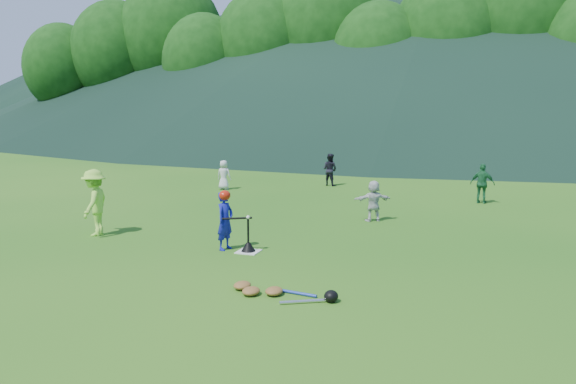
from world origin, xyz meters
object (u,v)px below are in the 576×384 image
at_px(batter_child, 225,221).
at_px(adult_coach, 95,202).
at_px(home_plate, 248,252).
at_px(fielder_a, 224,175).
at_px(fielder_d, 373,201).
at_px(batting_tee, 248,246).
at_px(fielder_c, 482,184).
at_px(fielder_b, 330,170).
at_px(equipment_pile, 274,291).

relative_size(batter_child, adult_coach, 0.80).
distance_m(home_plate, adult_coach, 4.07).
distance_m(fielder_a, fielder_d, 7.28).
bearing_deg(batting_tee, fielder_c, 59.98).
relative_size(batter_child, fielder_b, 1.01).
relative_size(adult_coach, fielder_d, 1.44).
height_order(fielder_a, fielder_d, fielder_d).
bearing_deg(adult_coach, home_plate, 69.61).
bearing_deg(batter_child, batting_tee, -83.29).
distance_m(adult_coach, fielder_c, 11.41).
distance_m(batter_child, batting_tee, 0.73).
bearing_deg(batting_tee, fielder_d, 65.26).
distance_m(batter_child, fielder_d, 4.63).
height_order(fielder_d, batting_tee, fielder_d).
relative_size(fielder_c, batting_tee, 1.82).
height_order(batting_tee, equipment_pile, batting_tee).
bearing_deg(fielder_a, fielder_d, 149.61).
bearing_deg(fielder_d, adult_coach, 1.74).
height_order(fielder_a, fielder_c, fielder_c).
bearing_deg(fielder_a, equipment_pile, 121.04).
xyz_separation_m(fielder_a, batting_tee, (4.33, -7.85, -0.40)).
distance_m(batter_child, fielder_c, 9.30).
xyz_separation_m(home_plate, batting_tee, (0.00, 0.00, 0.12)).
height_order(fielder_b, fielder_c, fielder_c).
relative_size(fielder_b, equipment_pile, 0.68).
bearing_deg(fielder_c, batter_child, 65.69).
bearing_deg(adult_coach, batter_child, 69.73).
height_order(fielder_a, batting_tee, fielder_a).
relative_size(fielder_a, fielder_c, 0.86).
bearing_deg(home_plate, fielder_b, 95.47).
xyz_separation_m(fielder_b, batting_tee, (0.97, -10.10, -0.48)).
bearing_deg(fielder_b, home_plate, 111.85).
relative_size(home_plate, adult_coach, 0.29).
bearing_deg(fielder_c, batting_tee, 68.71).
xyz_separation_m(fielder_a, fielder_c, (8.86, -0.01, 0.09)).
xyz_separation_m(home_plate, adult_coach, (-3.99, 0.25, 0.77)).
relative_size(home_plate, fielder_b, 0.37).
height_order(batter_child, equipment_pile, batter_child).
height_order(batter_child, adult_coach, adult_coach).
xyz_separation_m(fielder_c, fielder_d, (-2.68, -3.83, -0.08)).
xyz_separation_m(fielder_b, equipment_pile, (2.42, -12.44, -0.55)).
xyz_separation_m(batter_child, batting_tee, (0.54, -0.04, -0.49)).
bearing_deg(fielder_b, batter_child, 108.80).
xyz_separation_m(home_plate, fielder_d, (1.85, 4.01, 0.53)).
distance_m(home_plate, batting_tee, 0.12).
relative_size(fielder_c, equipment_pile, 0.69).
height_order(adult_coach, fielder_a, adult_coach).
distance_m(home_plate, fielder_c, 9.07).
height_order(home_plate, fielder_b, fielder_b).
xyz_separation_m(adult_coach, fielder_b, (3.03, 9.85, -0.16)).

